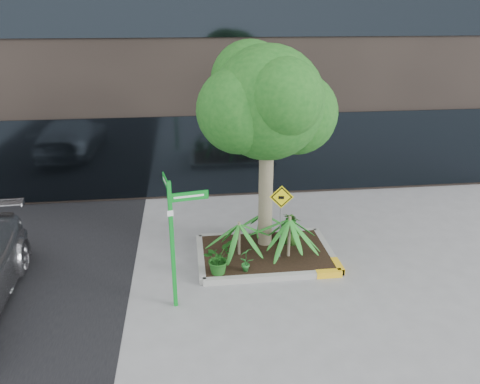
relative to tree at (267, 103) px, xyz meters
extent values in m
plane|color=gray|center=(-0.26, -0.78, -3.75)|extent=(80.00, 80.00, 0.00)
cube|color=#9E9E99|center=(-0.06, 0.62, -3.67)|extent=(3.20, 0.15, 0.15)
cube|color=#9E9E99|center=(-0.06, -1.58, -3.67)|extent=(3.20, 0.15, 0.15)
cube|color=#9E9E99|center=(-1.66, -0.48, -3.67)|extent=(0.15, 2.20, 0.15)
cube|color=#9E9E99|center=(1.54, -0.48, -3.67)|extent=(0.15, 2.20, 0.15)
cube|color=yellow|center=(1.24, -1.58, -3.67)|extent=(0.60, 0.17, 0.15)
cube|color=black|center=(-0.06, -0.48, -3.63)|extent=(3.05, 2.05, 0.06)
cylinder|color=gray|center=(0.00, -0.02, -2.09)|extent=(0.35, 0.35, 3.31)
cylinder|color=gray|center=(0.11, -0.02, -0.88)|extent=(0.63, 0.18, 1.07)
sphere|color=#175117|center=(0.00, -0.02, 0.00)|extent=(2.65, 2.65, 2.65)
sphere|color=#175117|center=(0.77, 0.31, -0.33)|extent=(1.99, 1.99, 1.99)
sphere|color=#175117|center=(-0.66, -0.24, -0.11)|extent=(1.99, 1.99, 1.99)
sphere|color=#175117|center=(0.22, -0.68, 0.23)|extent=(1.77, 1.77, 1.77)
sphere|color=#175117|center=(-0.33, 0.53, 0.45)|extent=(1.88, 1.88, 1.88)
cylinder|color=gray|center=(0.46, -0.77, -3.07)|extent=(0.07, 0.07, 1.05)
cylinder|color=gray|center=(-0.72, -0.53, -3.16)|extent=(0.07, 0.07, 0.87)
cylinder|color=gray|center=(0.02, 0.42, -3.27)|extent=(0.07, 0.07, 0.66)
imported|color=#195117|center=(-1.30, -1.33, -3.23)|extent=(0.88, 0.88, 0.74)
imported|color=#2B5E1C|center=(0.68, -0.12, -3.17)|extent=(0.67, 0.67, 0.84)
imported|color=#216A26|center=(-0.66, -1.33, -3.29)|extent=(0.44, 0.44, 0.61)
imported|color=#20681E|center=(0.69, 0.13, -3.26)|extent=(0.52, 0.52, 0.68)
cube|color=#0D9324|center=(-2.26, -2.28, -2.37)|extent=(0.09, 0.09, 2.75)
cube|color=#0D9324|center=(-1.89, -2.21, -1.34)|extent=(0.76, 0.16, 0.18)
cube|color=#0D9324|center=(-2.33, -1.91, -1.14)|extent=(0.16, 0.76, 0.18)
cube|color=white|center=(-1.89, -2.23, -1.34)|extent=(0.58, 0.11, 0.04)
cube|color=white|center=(-2.34, -1.91, -1.14)|extent=(0.11, 0.58, 0.04)
cube|color=white|center=(-2.26, -2.32, -1.63)|extent=(0.12, 0.02, 0.12)
cylinder|color=slate|center=(0.25, -0.71, -2.76)|extent=(0.06, 0.20, 1.67)
cube|color=yellow|center=(0.25, -0.73, -2.05)|extent=(0.56, 0.09, 0.56)
cube|color=black|center=(0.25, -0.74, -2.05)|extent=(0.50, 0.07, 0.50)
cube|color=yellow|center=(0.25, -0.74, -2.05)|extent=(0.42, 0.06, 0.42)
cube|color=black|center=(0.24, -0.75, -2.06)|extent=(0.13, 0.02, 0.07)
camera|label=1|loc=(-1.93, -10.60, 2.01)|focal=35.00mm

